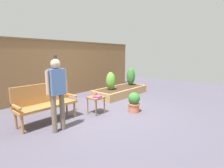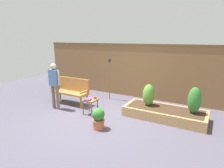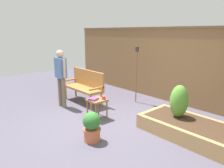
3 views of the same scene
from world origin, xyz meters
TOP-DOWN VIEW (x-y plane):
  - ground_plane at (0.00, 0.00)m, footprint 14.00×14.00m
  - fence_back at (0.00, 2.60)m, footprint 8.40×0.14m
  - garden_bench at (-1.52, 0.68)m, footprint 1.44×0.48m
  - side_table at (-0.29, 0.17)m, footprint 0.40×0.40m
  - cup_on_table at (-0.19, 0.29)m, footprint 0.12×0.09m
  - book_on_table at (-0.32, 0.09)m, footprint 0.24×0.25m
  - potted_boxwood at (0.51, -0.56)m, footprint 0.34×0.34m
  - raised_planter_bed at (1.86, 1.01)m, footprint 2.40×1.00m
  - shrub_near_bench at (1.32, 1.06)m, footprint 0.37×0.37m
  - tiki_torch at (-0.53, 1.79)m, footprint 0.10×0.10m
  - person_by_bench at (-1.59, -0.03)m, footprint 0.47×0.20m

SIDE VIEW (x-z plane):
  - ground_plane at x=0.00m, z-range 0.00..0.00m
  - raised_planter_bed at x=1.86m, z-range 0.00..0.30m
  - potted_boxwood at x=0.51m, z-range 0.01..0.59m
  - side_table at x=-0.29m, z-range 0.16..0.64m
  - book_on_table at x=-0.32m, z-range 0.48..0.52m
  - cup_on_table at x=-0.19m, z-range 0.48..0.56m
  - garden_bench at x=-1.52m, z-range 0.07..1.01m
  - shrub_near_bench at x=1.32m, z-range 0.30..0.98m
  - person_by_bench at x=-1.59m, z-range 0.15..1.71m
  - fence_back at x=0.00m, z-range 0.01..2.17m
  - tiki_torch at x=-0.53m, z-range 0.31..1.92m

